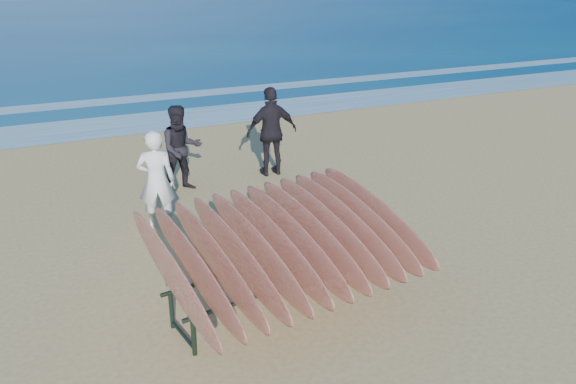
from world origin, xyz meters
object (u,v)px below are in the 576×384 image
(surfboard_rack, at_px, (286,242))
(person_white, at_px, (156,181))
(person_dark_a, at_px, (181,149))
(person_dark_b, at_px, (272,132))

(surfboard_rack, distance_m, person_white, 3.28)
(surfboard_rack, bearing_deg, person_dark_a, 82.79)
(person_dark_a, relative_size, person_dark_b, 0.91)
(person_white, bearing_deg, person_dark_b, -133.17)
(surfboard_rack, relative_size, person_dark_b, 1.80)
(surfboard_rack, height_order, person_dark_b, person_dark_b)
(surfboard_rack, xyz_separation_m, person_dark_a, (-0.04, 4.76, -0.04))
(person_white, height_order, person_dark_a, person_dark_a)
(person_white, height_order, person_dark_b, person_dark_b)
(person_dark_b, bearing_deg, person_dark_a, 6.47)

